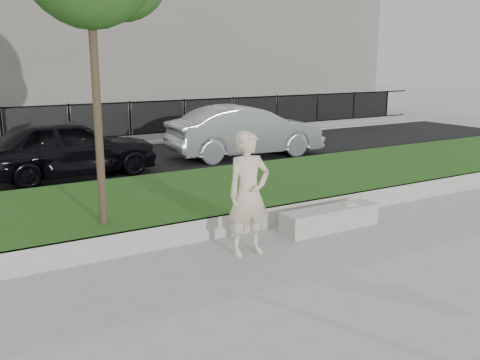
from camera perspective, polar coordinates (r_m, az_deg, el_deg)
ground at (r=9.16m, az=5.07°, el=-7.14°), size 90.00×90.00×0.00m
grass_bank at (r=11.54m, az=-3.73°, el=-1.88°), size 34.00×4.00×0.40m
grass_kerb at (r=9.91m, az=1.54°, el=-4.33°), size 34.00×0.08×0.40m
street at (r=16.54m, az=-12.57°, el=1.68°), size 34.00×7.00×0.04m
far_pavement at (r=20.80m, az=-16.60°, el=3.79°), size 34.00×3.00×0.12m
iron_fence at (r=19.77m, az=-15.94°, el=4.80°), size 32.00×0.30×1.50m
building_facade at (r=27.47m, az=-21.20°, el=15.87°), size 34.00×10.00×10.00m
stone_bench at (r=10.15m, az=9.56°, el=-4.07°), size 1.99×0.50×0.41m
man at (r=8.55m, az=0.92°, el=-1.47°), size 0.76×0.52×2.02m
book at (r=10.37m, az=11.62°, el=-2.54°), size 0.27×0.22×0.03m
car_dark at (r=14.88m, az=-17.91°, el=3.33°), size 4.76×2.16×1.58m
car_silver at (r=17.17m, az=0.61°, el=5.22°), size 5.11×2.16×1.64m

